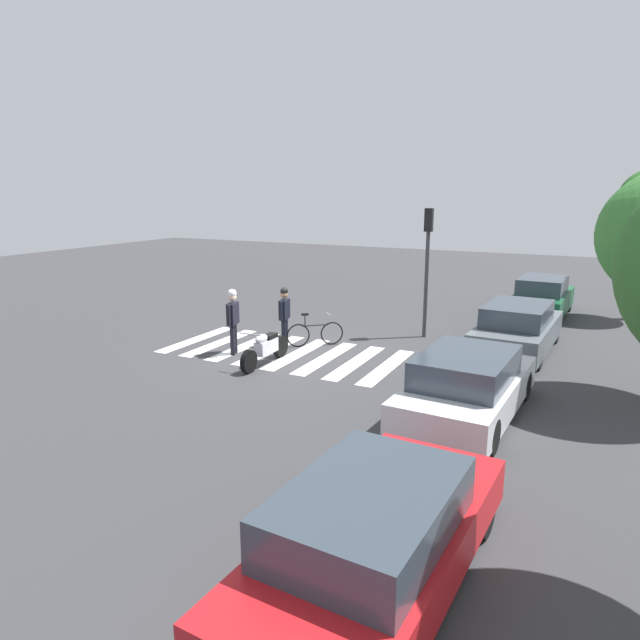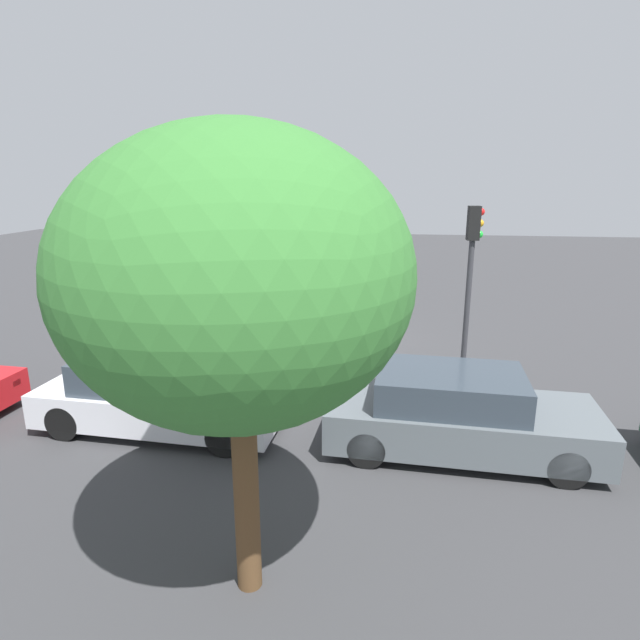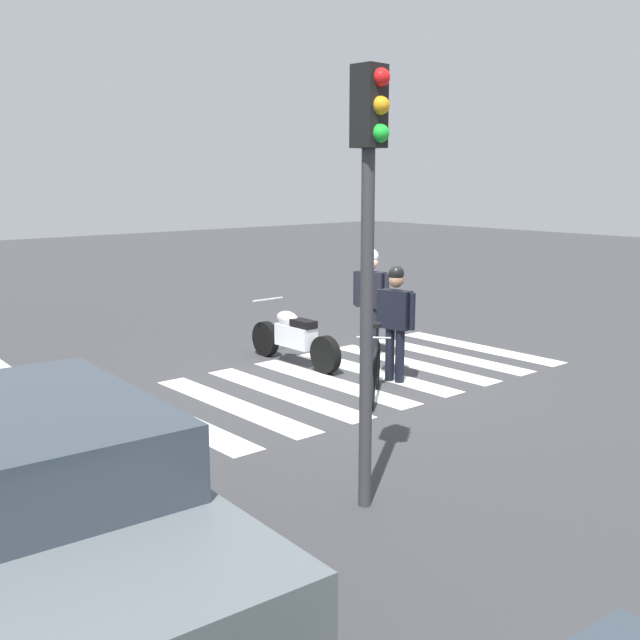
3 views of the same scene
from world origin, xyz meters
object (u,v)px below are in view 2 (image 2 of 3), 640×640
(police_motorcycle, at_px, (281,326))
(leaning_bicycle, at_px, (358,334))
(car_grey_coupe, at_px, (458,414))
(officer_by_motorcycle, at_px, (303,294))
(car_white_van, at_px, (160,393))
(officer_on_foot, at_px, (346,304))
(traffic_light_pole, at_px, (471,269))

(police_motorcycle, distance_m, leaning_bicycle, 2.26)
(police_motorcycle, bearing_deg, car_grey_coupe, 126.52)
(officer_by_motorcycle, bearing_deg, car_white_van, 76.98)
(leaning_bicycle, bearing_deg, car_grey_coupe, 110.65)
(officer_on_foot, bearing_deg, car_white_van, 63.63)
(officer_on_foot, bearing_deg, officer_by_motorcycle, -31.43)
(officer_by_motorcycle, bearing_deg, car_grey_coupe, 118.40)
(car_grey_coupe, relative_size, traffic_light_pole, 1.15)
(officer_by_motorcycle, distance_m, traffic_light_pole, 6.29)
(car_white_van, distance_m, traffic_light_pole, 6.78)
(police_motorcycle, height_order, officer_by_motorcycle, officer_by_motorcycle)
(leaning_bicycle, height_order, car_grey_coupe, car_grey_coupe)
(leaning_bicycle, height_order, officer_on_foot, officer_on_foot)
(car_grey_coupe, distance_m, traffic_light_pole, 3.53)
(leaning_bicycle, xyz_separation_m, car_grey_coupe, (-2.06, 5.47, 0.29))
(leaning_bicycle, relative_size, car_grey_coupe, 0.29)
(leaning_bicycle, bearing_deg, traffic_light_pole, 133.91)
(traffic_light_pole, bearing_deg, leaning_bicycle, -46.09)
(officer_by_motorcycle, relative_size, car_white_van, 0.41)
(officer_on_foot, bearing_deg, traffic_light_pole, 130.39)
(car_grey_coupe, bearing_deg, police_motorcycle, -53.48)
(car_grey_coupe, xyz_separation_m, traffic_light_pole, (-0.46, -2.85, 2.03))
(officer_by_motorcycle, relative_size, car_grey_coupe, 0.41)
(officer_on_foot, xyz_separation_m, car_white_van, (3.00, 6.04, -0.36))
(leaning_bicycle, bearing_deg, car_white_van, 57.05)
(police_motorcycle, relative_size, traffic_light_pole, 0.54)
(police_motorcycle, distance_m, officer_on_foot, 1.99)
(traffic_light_pole, bearing_deg, officer_on_foot, -49.61)
(officer_by_motorcycle, xyz_separation_m, traffic_light_pole, (-4.31, 4.28, 1.61))
(police_motorcycle, relative_size, leaning_bicycle, 1.65)
(car_grey_coupe, bearing_deg, car_white_van, -2.46)
(car_grey_coupe, relative_size, car_white_van, 1.00)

